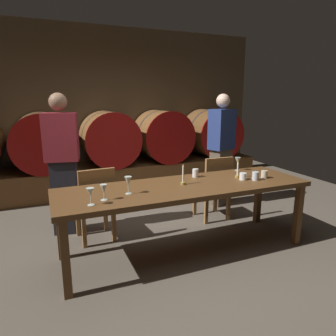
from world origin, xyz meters
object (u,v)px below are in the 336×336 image
Objects in this scene: chair_right at (214,185)px; guest_right at (221,150)px; wine_barrel_right at (162,136)px; wine_glass_far_left at (90,192)px; candle_right at (238,173)px; cup_far_left at (195,173)px; cup_center_left at (243,176)px; wine_barrel_far_right at (211,133)px; wine_barrel_left at (42,142)px; guest_left at (63,164)px; cup_center_right at (255,176)px; wine_glass_far_right at (238,161)px; dining_table at (185,191)px; wine_glass_center_right at (128,181)px; cup_far_right at (264,174)px; wine_barrel_center at (109,138)px; chair_left at (96,201)px; wine_glass_center_left at (104,189)px; candle_left at (183,179)px.

guest_right is (0.40, 0.50, 0.38)m from chair_right.
wine_barrel_right is 6.28× the size of wine_glass_far_left.
cup_far_left is (-0.43, 0.21, -0.01)m from candle_right.
chair_right reaches higher than cup_center_left.
wine_barrel_left is at bearing 180.00° from wine_barrel_far_right.
wine_barrel_far_right is 0.56× the size of guest_left.
guest_left is at bearing 151.48° from cup_far_left.
wine_barrel_right is at bearing 90.75° from cup_center_right.
cup_far_left is 1.02× the size of cup_center_right.
guest_left is 2.12m from wine_glass_far_right.
guest_left is at bearing 138.50° from dining_table.
wine_barrel_far_right reaches higher than cup_center_left.
chair_right is 0.76m from cup_center_left.
cup_center_left is (1.81, -1.06, -0.08)m from guest_left.
wine_glass_center_right is (0.51, -1.06, 0.00)m from guest_left.
wine_barrel_far_right is 2.80m from candle_right.
wine_barrel_far_right is (1.06, 0.00, 0.00)m from wine_barrel_right.
wine_barrel_left is 3.53m from cup_far_right.
wine_barrel_far_right is 5.63× the size of wine_glass_center_right.
wine_barrel_far_right is at bearing 0.00° from wine_barrel_center.
wine_glass_center_left reaches higher than chair_left.
candle_right is at bearing 84.05° from chair_right.
wine_barrel_center reaches higher than wine_glass_center_right.
wine_barrel_center is at bearing 0.00° from wine_barrel_left.
wine_barrel_left is at bearing 117.25° from dining_table.
chair_right is at bearing 38.67° from candle_left.
wine_glass_far_right reaches higher than cup_center_left.
candle_left is (-0.76, -0.61, 0.32)m from chair_right.
cup_center_left is at bearing 172.71° from cup_far_right.
wine_glass_far_right is (0.88, 0.33, 0.19)m from dining_table.
chair_right is 0.68m from candle_right.
wine_glass_far_left is at bearing -158.74° from cup_far_left.
chair_left is 0.84m from wine_glass_center_left.
wine_glass_far_left is 1.04× the size of wine_glass_center_left.
chair_right is at bearing 26.96° from wine_glass_center_right.
wine_glass_center_left is 1.19m from cup_far_left.
wine_barrel_center is 5.70× the size of wine_glass_far_right.
candle_left reaches higher than wine_glass_center_left.
wine_glass_center_right is (-1.78, -1.20, 0.00)m from guest_right.
wine_glass_center_right is at bearing -179.94° from cup_center_left.
wine_barrel_left is 2.10m from chair_left.
guest_left reaches higher than cup_far_right.
chair_left reaches higher than cup_center_left.
dining_table is 1.52m from guest_left.
wine_glass_far_left is (-0.17, -0.84, 0.37)m from chair_left.
wine_barrel_left is at bearing 134.44° from wine_glass_far_right.
wine_barrel_center reaches higher than cup_center_left.
guest_right reaches higher than candle_right.
wine_glass_center_left is at bearing -164.60° from wine_glass_far_right.
wine_glass_center_left is at bearing -168.10° from candle_left.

